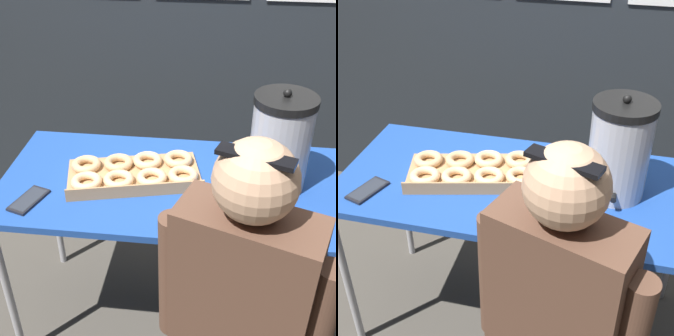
% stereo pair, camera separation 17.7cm
% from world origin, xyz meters
% --- Properties ---
extents(ground_plane, '(12.00, 12.00, 0.00)m').
position_xyz_m(ground_plane, '(0.00, 0.00, 0.00)').
color(ground_plane, '#4C473F').
extents(folding_table, '(1.41, 0.66, 0.77)m').
position_xyz_m(folding_table, '(0.00, 0.00, 0.71)').
color(folding_table, '#1E479E').
rests_on(folding_table, ground).
extents(donut_box, '(0.56, 0.38, 0.05)m').
position_xyz_m(donut_box, '(-0.19, 0.01, 0.79)').
color(donut_box, tan).
rests_on(donut_box, folding_table).
extents(coffee_urn, '(0.22, 0.25, 0.39)m').
position_xyz_m(coffee_urn, '(0.35, 0.03, 0.95)').
color(coffee_urn, '#B7B7BC').
rests_on(coffee_urn, folding_table).
extents(cell_phone, '(0.12, 0.17, 0.01)m').
position_xyz_m(cell_phone, '(-0.54, -0.19, 0.77)').
color(cell_phone, black).
rests_on(cell_phone, folding_table).
extents(person_seated, '(0.50, 0.31, 1.26)m').
position_xyz_m(person_seated, '(0.22, -0.52, 0.61)').
color(person_seated, '#33332D').
rests_on(person_seated, ground).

